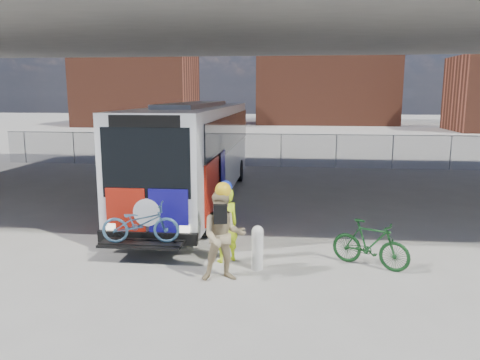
# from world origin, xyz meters

# --- Properties ---
(ground) EXTENTS (160.00, 160.00, 0.00)m
(ground) POSITION_xyz_m (0.00, 0.00, 0.00)
(ground) COLOR #9E9991
(ground) RESTS_ON ground
(bus) EXTENTS (2.67, 12.99, 3.69)m
(bus) POSITION_xyz_m (-2.00, 3.26, 2.11)
(bus) COLOR silver
(bus) RESTS_ON ground
(overpass) EXTENTS (40.00, 16.00, 7.95)m
(overpass) POSITION_xyz_m (0.00, 4.00, 6.54)
(overpass) COLOR #605E59
(overpass) RESTS_ON ground
(chainlink_fence) EXTENTS (30.00, 0.06, 30.00)m
(chainlink_fence) POSITION_xyz_m (0.00, 12.00, 1.42)
(chainlink_fence) COLOR gray
(chainlink_fence) RESTS_ON ground
(brick_buildings) EXTENTS (54.00, 22.00, 12.00)m
(brick_buildings) POSITION_xyz_m (1.23, 48.23, 5.42)
(brick_buildings) COLOR brown
(brick_buildings) RESTS_ON ground
(smokestack) EXTENTS (2.20, 2.20, 25.00)m
(smokestack) POSITION_xyz_m (14.00, 55.00, 12.50)
(smokestack) COLOR brown
(smokestack) RESTS_ON ground
(bollard) EXTENTS (0.27, 0.27, 1.04)m
(bollard) POSITION_xyz_m (0.82, -3.49, 0.56)
(bollard) COLOR white
(bollard) RESTS_ON ground
(cyclist_hivis) EXTENTS (0.79, 0.75, 2.00)m
(cyclist_hivis) POSITION_xyz_m (0.02, -3.06, 0.96)
(cyclist_hivis) COLOR #D7FF1A
(cyclist_hivis) RESTS_ON ground
(cyclist_tan) EXTENTS (1.10, 0.94, 2.18)m
(cyclist_tan) POSITION_xyz_m (0.13, -4.21, 1.03)
(cyclist_tan) COLOR tan
(cyclist_tan) RESTS_ON ground
(bike_parked) EXTENTS (1.89, 1.33, 1.12)m
(bike_parked) POSITION_xyz_m (3.43, -3.06, 0.56)
(bike_parked) COLOR #143E19
(bike_parked) RESTS_ON ground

